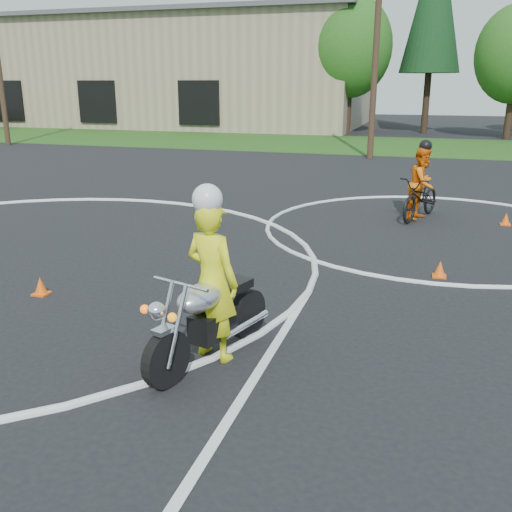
% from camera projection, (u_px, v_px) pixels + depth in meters
% --- Properties ---
extents(grass_strip, '(120.00, 10.00, 0.02)m').
position_uv_depth(grass_strip, '(294.00, 142.00, 33.12)').
color(grass_strip, '#1E4714').
rests_on(grass_strip, ground).
extents(course_markings, '(19.05, 19.05, 0.12)m').
position_uv_depth(course_markings, '(141.00, 251.00, 11.81)').
color(course_markings, silver).
rests_on(course_markings, ground).
extents(primary_motorcycle, '(1.04, 2.22, 1.20)m').
position_uv_depth(primary_motorcycle, '(208.00, 318.00, 6.99)').
color(primary_motorcycle, black).
rests_on(primary_motorcycle, ground).
extents(rider_primary_grp, '(0.85, 0.68, 2.23)m').
position_uv_depth(rider_primary_grp, '(212.00, 276.00, 6.97)').
color(rider_primary_grp, yellow).
rests_on(rider_primary_grp, ground).
extents(rider_second_grp, '(1.38, 2.21, 2.00)m').
position_uv_depth(rider_second_grp, '(422.00, 191.00, 14.44)').
color(rider_second_grp, black).
rests_on(rider_second_grp, ground).
extents(traffic_cones, '(20.85, 12.94, 0.30)m').
position_uv_depth(traffic_cones, '(224.00, 274.00, 9.99)').
color(traffic_cones, '#FF5B0D').
rests_on(traffic_cones, ground).
extents(warehouse, '(41.00, 17.00, 8.30)m').
position_uv_depth(warehouse, '(127.00, 73.00, 48.87)').
color(warehouse, tan).
rests_on(warehouse, ground).
extents(utility_poles, '(41.60, 1.12, 10.00)m').
position_uv_depth(utility_poles, '(377.00, 38.00, 24.71)').
color(utility_poles, '#473321').
rests_on(utility_poles, ground).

